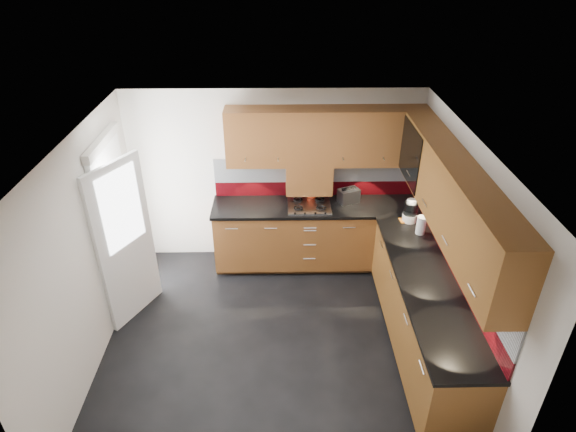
{
  "coord_description": "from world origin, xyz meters",
  "views": [
    {
      "loc": [
        0.08,
        -3.99,
        4.03
      ],
      "look_at": [
        0.16,
        0.65,
        1.28
      ],
      "focal_mm": 30.0,
      "sensor_mm": 36.0,
      "label": 1
    }
  ],
  "objects_px": {
    "food_processor": "(410,211)",
    "toaster": "(349,196)",
    "gas_hob": "(309,205)",
    "utensil_pot": "(312,191)"
  },
  "relations": [
    {
      "from": "utensil_pot",
      "to": "gas_hob",
      "type": "bearing_deg",
      "value": -101.44
    },
    {
      "from": "gas_hob",
      "to": "toaster",
      "type": "distance_m",
      "value": 0.54
    },
    {
      "from": "utensil_pot",
      "to": "toaster",
      "type": "distance_m",
      "value": 0.49
    },
    {
      "from": "gas_hob",
      "to": "food_processor",
      "type": "xyz_separation_m",
      "value": [
        1.22,
        -0.39,
        0.12
      ]
    },
    {
      "from": "food_processor",
      "to": "toaster",
      "type": "bearing_deg",
      "value": 144.22
    },
    {
      "from": "toaster",
      "to": "food_processor",
      "type": "relative_size",
      "value": 1.05
    },
    {
      "from": "gas_hob",
      "to": "toaster",
      "type": "bearing_deg",
      "value": 11.95
    },
    {
      "from": "utensil_pot",
      "to": "toaster",
      "type": "height_order",
      "value": "utensil_pot"
    },
    {
      "from": "utensil_pot",
      "to": "toaster",
      "type": "bearing_deg",
      "value": -14.51
    },
    {
      "from": "gas_hob",
      "to": "food_processor",
      "type": "relative_size",
      "value": 1.9
    }
  ]
}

